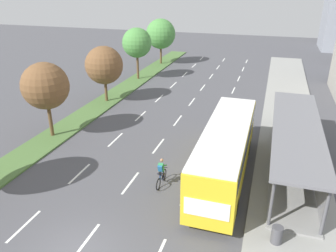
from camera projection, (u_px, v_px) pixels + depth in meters
The scene contains 13 objects.
median_strip at pixel (110, 98), 34.57m from camera, with size 2.60×52.00×0.12m, color #4C7038.
sidewalk_right at pixel (289, 117), 29.70m from camera, with size 4.50×52.00×0.15m, color gray.
lane_divider_left at pixel (151, 107), 32.40m from camera, with size 0.14×49.03×0.01m.
lane_divider_center at pixel (185, 110), 31.43m from camera, with size 0.14×49.03×0.01m.
lane_divider_right at pixel (222, 115), 30.46m from camera, with size 0.14×49.03×0.01m.
bus_shelter at pixel (300, 143), 20.86m from camera, with size 2.90×13.66×2.86m.
bus at pixel (226, 147), 19.92m from camera, with size 2.54×11.29×3.37m.
cyclist at pixel (161, 173), 19.65m from camera, with size 0.46×1.82×1.71m.
median_tree_second at pixel (45, 86), 24.53m from camera, with size 3.50×3.50×5.74m.
median_tree_third at pixel (104, 65), 32.27m from camera, with size 3.68×3.68×5.45m.
median_tree_fourth at pixel (137, 43), 39.67m from camera, with size 3.51×3.51×6.11m.
median_tree_fifth at pixel (161, 34), 47.37m from camera, with size 4.18×4.18×6.31m.
trash_bin at pixel (277, 235), 15.18m from camera, with size 0.52×0.52×0.85m, color #4C4C51.
Camera 1 is at (7.33, -9.53, 11.16)m, focal length 35.68 mm.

